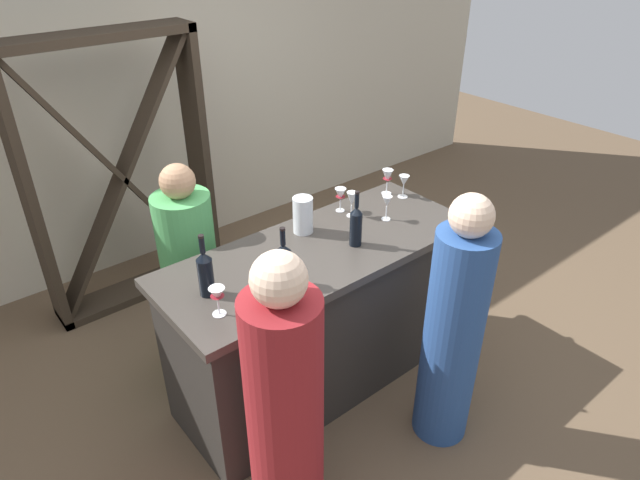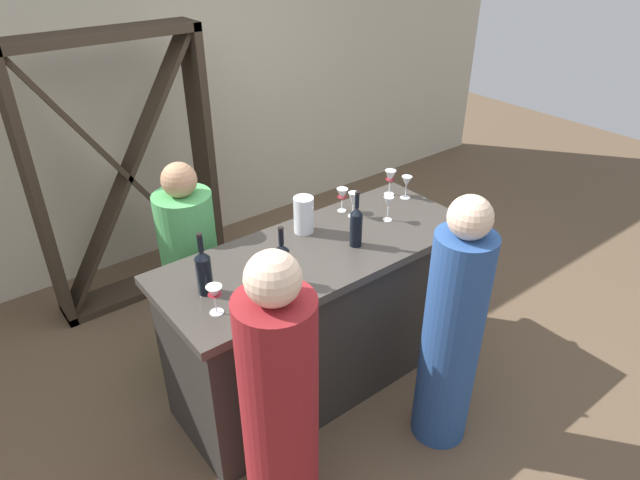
% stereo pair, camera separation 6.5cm
% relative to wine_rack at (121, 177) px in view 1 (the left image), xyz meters
% --- Properties ---
extents(ground_plane, '(12.00, 12.00, 0.00)m').
position_rel_wine_rack_xyz_m(ground_plane, '(0.48, -1.65, -0.99)').
color(ground_plane, brown).
extents(back_wall, '(8.00, 0.10, 2.80)m').
position_rel_wine_rack_xyz_m(back_wall, '(0.48, 0.55, 0.41)').
color(back_wall, beige).
rests_on(back_wall, ground).
extents(bar_counter, '(1.87, 0.74, 1.00)m').
position_rel_wine_rack_xyz_m(bar_counter, '(0.48, -1.65, -0.49)').
color(bar_counter, '#2A2723').
rests_on(bar_counter, ground).
extents(wine_rack, '(1.30, 0.28, 1.98)m').
position_rel_wine_rack_xyz_m(wine_rack, '(0.00, 0.00, 0.00)').
color(wine_rack, '#33281E').
rests_on(wine_rack, ground).
extents(wine_bottle_leftmost_near_black, '(0.08, 0.08, 0.34)m').
position_rel_wine_rack_xyz_m(wine_bottle_leftmost_near_black, '(-0.22, -1.64, 0.13)').
color(wine_bottle_leftmost_near_black, black).
rests_on(wine_bottle_leftmost_near_black, bar_counter).
extents(wine_bottle_second_left_near_black, '(0.08, 0.08, 0.33)m').
position_rel_wine_rack_xyz_m(wine_bottle_second_left_near_black, '(0.12, -1.81, 0.13)').
color(wine_bottle_second_left_near_black, black).
rests_on(wine_bottle_second_left_near_black, bar_counter).
extents(wine_bottle_center_near_black, '(0.07, 0.07, 0.33)m').
position_rel_wine_rack_xyz_m(wine_bottle_center_near_black, '(0.66, -1.75, 0.13)').
color(wine_bottle_center_near_black, black).
rests_on(wine_bottle_center_near_black, bar_counter).
extents(wine_glass_near_left, '(0.08, 0.08, 0.15)m').
position_rel_wine_rack_xyz_m(wine_glass_near_left, '(-0.26, -1.81, 0.11)').
color(wine_glass_near_left, white).
rests_on(wine_glass_near_left, bar_counter).
extents(wine_glass_near_center, '(0.06, 0.06, 0.16)m').
position_rel_wine_rack_xyz_m(wine_glass_near_center, '(1.00, -1.65, 0.12)').
color(wine_glass_near_center, white).
rests_on(wine_glass_near_center, bar_counter).
extents(wine_glass_near_right, '(0.07, 0.07, 0.15)m').
position_rel_wine_rack_xyz_m(wine_glass_near_right, '(1.31, -1.50, 0.12)').
color(wine_glass_near_right, white).
rests_on(wine_glass_near_right, bar_counter).
extents(wine_glass_far_left, '(0.06, 0.06, 0.16)m').
position_rel_wine_rack_xyz_m(wine_glass_far_left, '(0.87, -1.48, 0.12)').
color(wine_glass_far_left, white).
rests_on(wine_glass_far_left, bar_counter).
extents(wine_glass_far_center, '(0.07, 0.07, 0.17)m').
position_rel_wine_rack_xyz_m(wine_glass_far_center, '(1.26, -1.40, 0.13)').
color(wine_glass_far_center, white).
rests_on(wine_glass_far_center, bar_counter).
extents(wine_glass_far_right, '(0.07, 0.07, 0.15)m').
position_rel_wine_rack_xyz_m(wine_glass_far_right, '(0.86, -1.39, 0.11)').
color(wine_glass_far_right, white).
rests_on(wine_glass_far_right, bar_counter).
extents(water_pitcher, '(0.12, 0.12, 0.22)m').
position_rel_wine_rack_xyz_m(water_pitcher, '(0.52, -1.45, 0.12)').
color(water_pitcher, silver).
rests_on(water_pitcher, bar_counter).
extents(person_left_guest, '(0.36, 0.36, 1.55)m').
position_rel_wine_rack_xyz_m(person_left_guest, '(-0.23, -2.28, -0.27)').
color(person_left_guest, maroon).
rests_on(person_left_guest, ground).
extents(person_center_guest, '(0.34, 0.34, 1.52)m').
position_rel_wine_rack_xyz_m(person_center_guest, '(0.77, -2.40, -0.28)').
color(person_center_guest, '#284C8C').
rests_on(person_center_guest, ground).
extents(person_right_guest, '(0.44, 0.44, 1.42)m').
position_rel_wine_rack_xyz_m(person_right_guest, '(-0.02, -0.99, -0.34)').
color(person_right_guest, '#4CA559').
rests_on(person_right_guest, ground).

